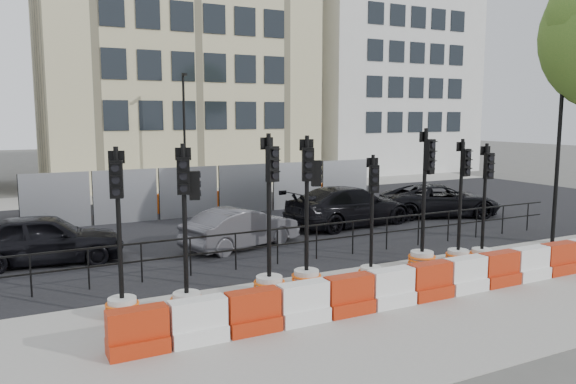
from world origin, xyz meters
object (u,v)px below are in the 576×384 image
car_c (349,206)px  traffic_signal_d (307,253)px  traffic_signal_a (121,284)px  car_a (44,239)px  lamp_post_near (560,140)px  traffic_signal_h (483,239)px

car_c → traffic_signal_d: bearing=131.6°
traffic_signal_a → car_a: (-1.04, 5.10, -0.01)m
lamp_post_near → traffic_signal_h: (-3.68, -0.63, -2.55)m
lamp_post_near → car_c: size_ratio=1.15×
traffic_signal_h → car_c: 5.95m
lamp_post_near → car_a: bearing=161.8°
traffic_signal_h → car_a: (-10.54, 5.30, 0.03)m
lamp_post_near → car_a: size_ratio=1.41×
lamp_post_near → traffic_signal_d: (-8.98, -0.39, -2.38)m
car_a → car_c: size_ratio=0.81×
lamp_post_near → car_c: 7.13m
lamp_post_near → traffic_signal_d: lamp_post_near is taller
traffic_signal_d → car_c: 7.54m
traffic_signal_a → traffic_signal_h: (9.49, -0.20, -0.03)m
lamp_post_near → car_c: lamp_post_near is taller
car_a → car_c: car_c is taller
traffic_signal_h → car_c: size_ratio=0.62×
traffic_signal_a → lamp_post_near: bearing=18.5°
traffic_signal_d → car_a: bearing=154.6°
car_a → car_c: bearing=-79.1°
lamp_post_near → car_c: (-4.05, 5.31, -2.50)m
traffic_signal_d → traffic_signal_h: (5.30, -0.24, -0.17)m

